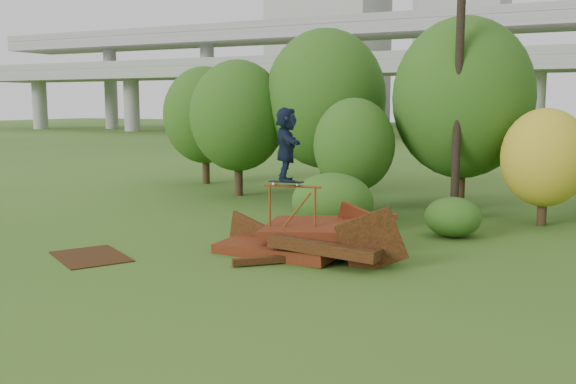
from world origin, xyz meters
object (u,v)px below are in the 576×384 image
at_px(skater, 286,144).
at_px(flat_plate, 91,257).
at_px(utility_pole, 458,84).
at_px(scrap_pile, 307,241).

relative_size(skater, flat_plate, 0.85).
height_order(flat_plate, utility_pole, utility_pole).
bearing_deg(flat_plate, scrap_pile, 27.46).
distance_m(scrap_pile, utility_pole, 8.35).
relative_size(flat_plate, utility_pole, 0.25).
distance_m(scrap_pile, skater, 2.57).
bearing_deg(flat_plate, utility_pole, 52.07).
height_order(skater, flat_plate, skater).
bearing_deg(scrap_pile, flat_plate, -152.54).
distance_m(skater, flat_plate, 5.82).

